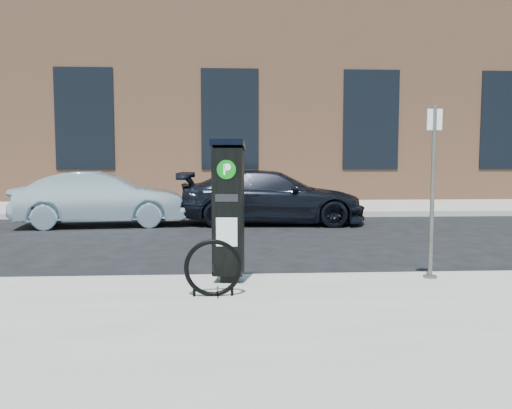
{
  "coord_description": "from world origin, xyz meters",
  "views": [
    {
      "loc": [
        -0.21,
        -7.12,
        1.74
      ],
      "look_at": [
        0.24,
        0.5,
        1.05
      ],
      "focal_mm": 38.0,
      "sensor_mm": 36.0,
      "label": 1
    }
  ],
  "objects": [
    {
      "name": "parking_kiosk",
      "position": [
        -0.16,
        -0.35,
        1.07
      ],
      "size": [
        0.46,
        0.41,
        1.8
      ],
      "rotation": [
        0.0,
        0.0,
        -0.13
      ],
      "color": "black",
      "rests_on": "sidewalk_near"
    },
    {
      "name": "ground",
      "position": [
        0.0,
        0.0,
        0.0
      ],
      "size": [
        120.0,
        120.0,
        0.0
      ],
      "primitive_type": "plane",
      "color": "black",
      "rests_on": "ground"
    },
    {
      "name": "sidewalk_far",
      "position": [
        0.0,
        14.0,
        0.07
      ],
      "size": [
        60.0,
        12.0,
        0.15
      ],
      "primitive_type": "cube",
      "color": "gray",
      "rests_on": "ground"
    },
    {
      "name": "bike_rack",
      "position": [
        -0.34,
        -1.07,
        0.47
      ],
      "size": [
        0.66,
        0.06,
        0.66
      ],
      "rotation": [
        0.0,
        0.0,
        0.02
      ],
      "color": "black",
      "rests_on": "sidewalk_near"
    },
    {
      "name": "curb_far",
      "position": [
        0.0,
        8.02,
        0.07
      ],
      "size": [
        60.0,
        0.12,
        0.16
      ],
      "primitive_type": "cube",
      "color": "#9E9B93",
      "rests_on": "ground"
    },
    {
      "name": "curb_near",
      "position": [
        0.0,
        -0.02,
        0.07
      ],
      "size": [
        60.0,
        0.12,
        0.16
      ],
      "primitive_type": "cube",
      "color": "#9E9B93",
      "rests_on": "ground"
    },
    {
      "name": "car_dark",
      "position": [
        1.0,
        6.63,
        0.68
      ],
      "size": [
        4.79,
        2.14,
        1.37
      ],
      "primitive_type": "imported",
      "rotation": [
        0.0,
        0.0,
        1.52
      ],
      "color": "black",
      "rests_on": "ground"
    },
    {
      "name": "sign_pole",
      "position": [
        2.48,
        -0.3,
        1.26
      ],
      "size": [
        0.2,
        0.18,
        2.23
      ],
      "rotation": [
        0.0,
        0.0,
        0.03
      ],
      "color": "#4F4B46",
      "rests_on": "sidewalk_near"
    },
    {
      "name": "car_silver",
      "position": [
        -3.25,
        6.41,
        0.67
      ],
      "size": [
        4.23,
        1.89,
        1.35
      ],
      "primitive_type": "imported",
      "rotation": [
        0.0,
        0.0,
        1.69
      ],
      "color": "#9FBACA",
      "rests_on": "ground"
    },
    {
      "name": "building",
      "position": [
        -0.0,
        17.0,
        4.15
      ],
      "size": [
        28.0,
        10.05,
        8.25
      ],
      "color": "#986345",
      "rests_on": "ground"
    }
  ]
}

